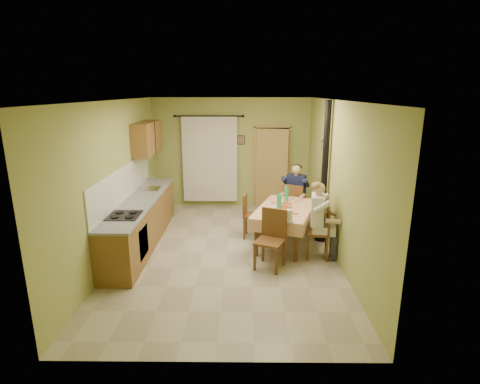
{
  "coord_description": "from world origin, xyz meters",
  "views": [
    {
      "loc": [
        0.31,
        -6.57,
        2.96
      ],
      "look_at": [
        0.25,
        0.1,
        1.15
      ],
      "focal_mm": 28.0,
      "sensor_mm": 36.0,
      "label": 1
    }
  ],
  "objects_px": {
    "man_far": "(296,189)",
    "man_right": "(319,211)",
    "chair_near": "(270,252)",
    "dining_table": "(284,226)",
    "chair_right": "(318,242)",
    "chair_far": "(294,214)",
    "stove_flue": "(323,192)",
    "chair_left": "(252,224)"
  },
  "relations": [
    {
      "from": "man_far",
      "to": "man_right",
      "type": "height_order",
      "value": "same"
    },
    {
      "from": "chair_near",
      "to": "man_right",
      "type": "relative_size",
      "value": 0.73
    },
    {
      "from": "chair_near",
      "to": "man_right",
      "type": "height_order",
      "value": "man_right"
    },
    {
      "from": "man_right",
      "to": "dining_table",
      "type": "bearing_deg",
      "value": 52.78
    },
    {
      "from": "chair_right",
      "to": "dining_table",
      "type": "bearing_deg",
      "value": 53.33
    },
    {
      "from": "chair_far",
      "to": "chair_right",
      "type": "relative_size",
      "value": 1.05
    },
    {
      "from": "dining_table",
      "to": "chair_far",
      "type": "xyz_separation_m",
      "value": [
        0.33,
        1.02,
        -0.09
      ]
    },
    {
      "from": "chair_far",
      "to": "chair_near",
      "type": "bearing_deg",
      "value": -84.67
    },
    {
      "from": "stove_flue",
      "to": "man_right",
      "type": "bearing_deg",
      "value": -106.0
    },
    {
      "from": "chair_near",
      "to": "chair_left",
      "type": "relative_size",
      "value": 1.09
    },
    {
      "from": "dining_table",
      "to": "chair_near",
      "type": "distance_m",
      "value": 1.07
    },
    {
      "from": "man_far",
      "to": "chair_right",
      "type": "bearing_deg",
      "value": -58.39
    },
    {
      "from": "chair_right",
      "to": "chair_left",
      "type": "relative_size",
      "value": 1.02
    },
    {
      "from": "chair_far",
      "to": "chair_left",
      "type": "xyz_separation_m",
      "value": [
        -0.96,
        -0.64,
        -0.0
      ]
    },
    {
      "from": "chair_far",
      "to": "stove_flue",
      "type": "height_order",
      "value": "stove_flue"
    },
    {
      "from": "chair_near",
      "to": "man_right",
      "type": "bearing_deg",
      "value": -130.75
    },
    {
      "from": "chair_left",
      "to": "stove_flue",
      "type": "height_order",
      "value": "stove_flue"
    },
    {
      "from": "chair_near",
      "to": "man_far",
      "type": "relative_size",
      "value": 0.73
    },
    {
      "from": "chair_right",
      "to": "chair_near",
      "type": "bearing_deg",
      "value": 124.61
    },
    {
      "from": "man_far",
      "to": "stove_flue",
      "type": "distance_m",
      "value": 0.93
    },
    {
      "from": "dining_table",
      "to": "chair_right",
      "type": "relative_size",
      "value": 2.0
    },
    {
      "from": "dining_table",
      "to": "man_right",
      "type": "distance_m",
      "value": 0.94
    },
    {
      "from": "chair_far",
      "to": "man_right",
      "type": "xyz_separation_m",
      "value": [
        0.21,
        -1.6,
        0.59
      ]
    },
    {
      "from": "chair_right",
      "to": "man_far",
      "type": "height_order",
      "value": "man_far"
    },
    {
      "from": "chair_far",
      "to": "chair_left",
      "type": "bearing_deg",
      "value": -122.1
    },
    {
      "from": "stove_flue",
      "to": "chair_far",
      "type": "bearing_deg",
      "value": 119.37
    },
    {
      "from": "dining_table",
      "to": "chair_near",
      "type": "height_order",
      "value": "chair_near"
    },
    {
      "from": "dining_table",
      "to": "chair_near",
      "type": "bearing_deg",
      "value": -90.66
    },
    {
      "from": "man_right",
      "to": "chair_near",
      "type": "bearing_deg",
      "value": 125.04
    },
    {
      "from": "chair_right",
      "to": "man_right",
      "type": "xyz_separation_m",
      "value": [
        -0.01,
        0.0,
        0.59
      ]
    },
    {
      "from": "man_far",
      "to": "stove_flue",
      "type": "bearing_deg",
      "value": -37.39
    },
    {
      "from": "chair_near",
      "to": "chair_left",
      "type": "xyz_separation_m",
      "value": [
        -0.27,
        1.38,
        -0.0
      ]
    },
    {
      "from": "dining_table",
      "to": "stove_flue",
      "type": "height_order",
      "value": "stove_flue"
    },
    {
      "from": "chair_near",
      "to": "man_far",
      "type": "distance_m",
      "value": 2.23
    },
    {
      "from": "chair_left",
      "to": "man_right",
      "type": "bearing_deg",
      "value": 59.39
    },
    {
      "from": "chair_right",
      "to": "stove_flue",
      "type": "height_order",
      "value": "stove_flue"
    },
    {
      "from": "dining_table",
      "to": "stove_flue",
      "type": "bearing_deg",
      "value": 35.24
    },
    {
      "from": "chair_far",
      "to": "man_right",
      "type": "height_order",
      "value": "man_right"
    },
    {
      "from": "chair_left",
      "to": "chair_right",
      "type": "bearing_deg",
      "value": 59.64
    },
    {
      "from": "man_right",
      "to": "stove_flue",
      "type": "distance_m",
      "value": 0.86
    },
    {
      "from": "chair_near",
      "to": "chair_left",
      "type": "bearing_deg",
      "value": -54.9
    },
    {
      "from": "chair_left",
      "to": "man_right",
      "type": "distance_m",
      "value": 1.62
    }
  ]
}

